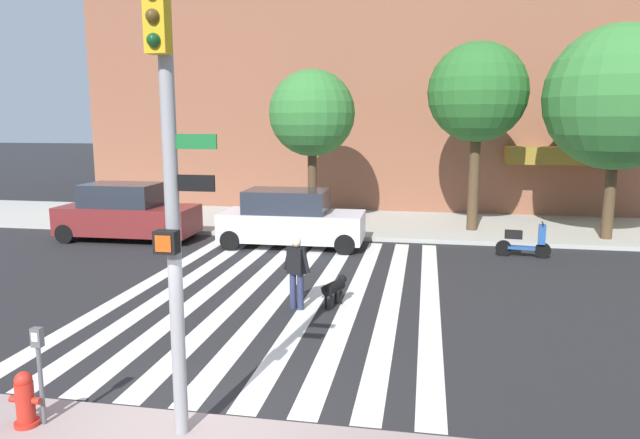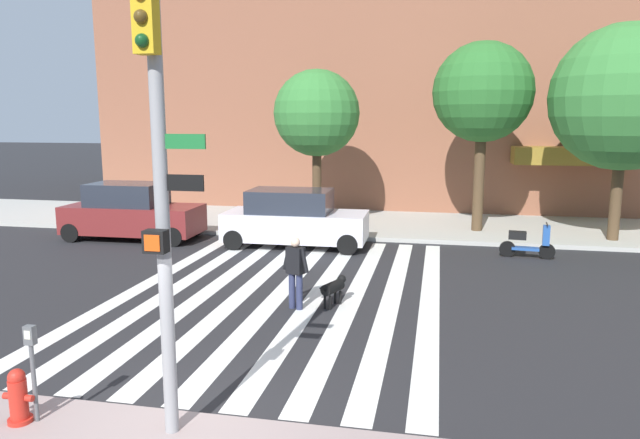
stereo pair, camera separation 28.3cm
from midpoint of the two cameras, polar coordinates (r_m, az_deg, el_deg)
The scene contains 14 objects.
ground_plane at distance 14.46m, azimuth -1.72°, elevation -7.12°, with size 160.00×160.00×0.00m, color #232326.
sidewalk_far at distance 23.40m, azimuth 3.54°, elevation -0.38°, with size 80.00×6.00×0.15m, color #ADACA3.
crosswalk_stripes at distance 14.54m, azimuth -3.14°, elevation -7.02°, with size 7.65×12.10×0.01m.
traffic_light_pole at distance 7.30m, azimuth -14.44°, elevation 4.07°, with size 0.74×0.46×5.80m.
fire_hydrant at distance 9.09m, azimuth -26.67°, elevation -15.25°, with size 0.44×0.32×0.76m.
parking_meter_third_along at distance 8.83m, azimuth -25.56°, elevation -12.33°, with size 0.14×0.11×1.36m.
parked_car_near_curb at distance 21.53m, azimuth -17.63°, elevation 0.65°, with size 4.79×2.07×2.00m.
parked_car_behind_first at distance 19.36m, azimuth -2.12°, elevation 0.05°, with size 4.74×2.11×1.91m.
parked_scooter at distance 18.95m, azimuth 20.09°, elevation -2.14°, with size 1.63×0.52×1.11m.
street_tree_nearest at distance 22.12m, azimuth 0.06°, elevation 10.32°, with size 3.24×3.24×5.91m.
street_tree_middle at distance 21.96m, azimuth 16.06°, elevation 11.83°, with size 3.56×3.56×6.79m.
street_tree_further at distance 21.91m, azimuth 28.06°, elevation 10.49°, with size 4.80×4.80×7.16m.
pedestrian_dog_walker at distance 12.98m, azimuth -1.79°, elevation -4.85°, with size 0.69×0.36×1.64m.
dog_on_leash at distance 13.30m, azimuth 1.99°, elevation -6.64°, with size 0.51×1.00×0.65m.
Camera 2 is at (3.33, -7.08, 4.22)m, focal length 32.62 mm.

